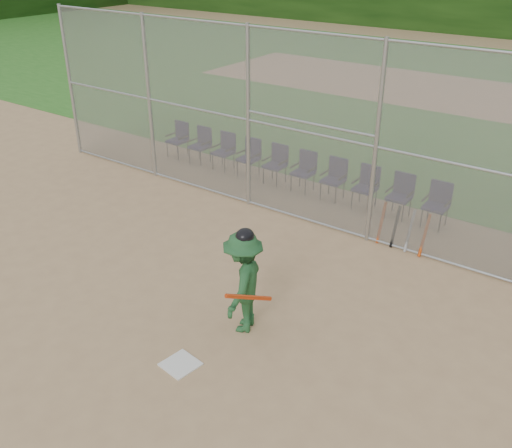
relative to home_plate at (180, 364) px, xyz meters
The scene contains 17 objects.
ground 0.48m from the home_plate, behind, with size 100.00×100.00×0.00m, color tan.
grass_strip 18.06m from the home_plate, 91.52° to the left, with size 100.00×100.00×0.00m, color #28631D.
dirt_patch_far 18.06m from the home_plate, 91.52° to the left, with size 24.00×24.00×0.00m, color tan.
backstop_fence 5.48m from the home_plate, 95.43° to the left, with size 16.09×0.09×4.00m.
home_plate is the anchor object (origin of this frame).
batter_at_plate 1.53m from the home_plate, 80.39° to the left, with size 1.03×1.40×1.77m.
spare_bats 5.32m from the home_plate, 76.93° to the left, with size 0.96×0.37×0.83m.
chair_0 8.78m from the home_plate, 132.84° to the left, with size 0.54×0.52×0.96m, color #12103C, non-canonical shape.
chair_1 8.25m from the home_plate, 128.66° to the left, with size 0.54×0.52×0.96m, color #12103C, non-canonical shape.
chair_2 7.77m from the home_plate, 123.93° to the left, with size 0.54×0.52×0.96m, color #12103C, non-canonical shape.
chair_3 7.34m from the home_plate, 118.62° to the left, with size 0.54×0.52×0.96m, color #12103C, non-canonical shape.
chair_4 6.99m from the home_plate, 112.70° to the left, with size 0.54×0.52×0.96m, color #12103C, non-canonical shape.
chair_5 6.72m from the home_plate, 106.23° to the left, with size 0.54×0.52×0.96m, color #12103C, non-canonical shape.
chair_6 6.53m from the home_plate, 99.31° to the left, with size 0.54×0.52×0.96m, color #12103C, non-canonical shape.
chair_7 6.45m from the home_plate, 92.10° to the left, with size 0.54×0.52×0.96m, color #12103C, non-canonical shape.
chair_8 6.48m from the home_plate, 84.82° to the left, with size 0.54×0.52×0.96m, color #12103C, non-canonical shape.
chair_9 6.60m from the home_plate, 77.71° to the left, with size 0.54×0.52×0.96m, color #12103C, non-canonical shape.
Camera 1 is at (5.13, -4.65, 5.59)m, focal length 40.00 mm.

